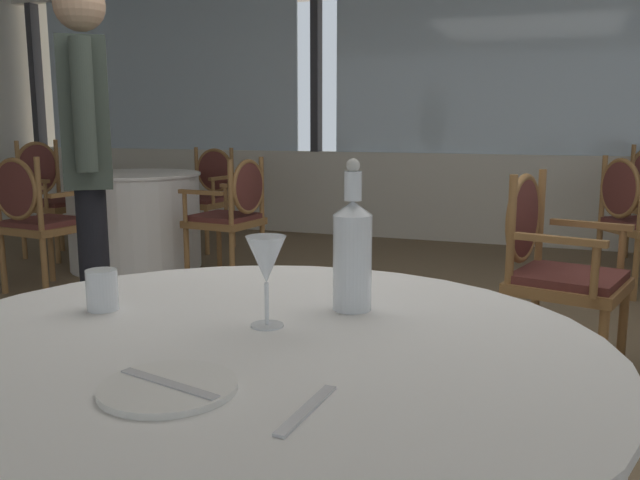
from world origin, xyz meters
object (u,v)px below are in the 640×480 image
at_px(side_plate, 168,387).
at_px(water_tumbler, 102,290).
at_px(dining_chair_0_1, 34,213).
at_px(dining_chair_0_3, 207,190).
at_px(dining_chair_0_0, 49,190).
at_px(diner_person_0, 88,153).
at_px(dining_chair_2_2, 635,213).
at_px(dining_chair_1_2, 550,259).
at_px(water_bottle, 352,251).
at_px(dining_chair_0_2, 233,209).
at_px(wine_glass, 266,262).

relative_size(side_plate, water_tumbler, 2.37).
height_order(dining_chair_0_1, dining_chair_0_3, dining_chair_0_1).
relative_size(dining_chair_0_0, diner_person_0, 0.57).
xyz_separation_m(dining_chair_0_1, dining_chair_2_2, (3.76, 1.42, -0.00)).
xyz_separation_m(side_plate, dining_chair_1_2, (0.48, 2.29, -0.21)).
xyz_separation_m(water_bottle, dining_chair_2_2, (0.85, 3.58, -0.33)).
bearing_deg(diner_person_0, water_tumbler, -87.61).
relative_size(dining_chair_0_2, dining_chair_2_2, 0.97).
bearing_deg(dining_chair_0_3, dining_chair_0_0, -45.26).
relative_size(dining_chair_0_0, dining_chair_0_1, 1.07).
distance_m(water_bottle, dining_chair_0_1, 3.64).
xyz_separation_m(water_bottle, dining_chair_0_3, (-2.69, 4.05, -0.35)).
bearing_deg(wine_glass, dining_chair_1_2, 76.28).
bearing_deg(dining_chair_0_2, dining_chair_1_2, 158.39).
distance_m(side_plate, dining_chair_1_2, 2.35).
bearing_deg(dining_chair_0_2, dining_chair_2_2, -160.93).
bearing_deg(water_tumbler, dining_chair_2_2, 70.37).
bearing_deg(water_bottle, dining_chair_0_1, 143.41).
bearing_deg(side_plate, dining_chair_0_0, 134.24).
distance_m(dining_chair_0_1, dining_chair_2_2, 4.02).
bearing_deg(dining_chair_1_2, wine_glass, -88.88).
bearing_deg(dining_chair_1_2, diner_person_0, -147.43).
height_order(water_tumbler, dining_chair_2_2, dining_chair_2_2).
relative_size(dining_chair_0_1, dining_chair_0_3, 1.01).
xyz_separation_m(side_plate, dining_chair_2_2, (0.97, 4.09, -0.21)).
height_order(water_bottle, dining_chair_0_3, water_bottle).
xyz_separation_m(water_bottle, dining_chair_0_2, (-1.86, 2.99, -0.35)).
distance_m(water_tumbler, dining_chair_2_2, 4.00).
bearing_deg(dining_chair_2_2, dining_chair_0_1, 168.38).
xyz_separation_m(dining_chair_0_0, dining_chair_1_2, (4.11, -1.43, -0.03)).
bearing_deg(dining_chair_0_2, side_plate, 123.27).
relative_size(wine_glass, water_tumbler, 2.06).
bearing_deg(dining_chair_0_0, side_plate, -38.88).
bearing_deg(side_plate, dining_chair_0_2, 116.40).
distance_m(side_plate, water_bottle, 0.53).
height_order(dining_chair_2_2, diner_person_0, diner_person_0).
relative_size(dining_chair_0_0, dining_chair_0_3, 1.09).
relative_size(water_tumbler, diner_person_0, 0.05).
relative_size(dining_chair_0_2, diner_person_0, 0.51).
distance_m(water_tumbler, dining_chair_1_2, 2.16).
bearing_deg(side_plate, dining_chair_1_2, 78.13).
height_order(wine_glass, diner_person_0, diner_person_0).
height_order(water_tumbler, dining_chair_0_0, dining_chair_0_0).
relative_size(water_bottle, wine_glass, 1.79).
bearing_deg(dining_chair_2_2, water_tumbler, -141.85).
bearing_deg(water_bottle, diner_person_0, 144.33).
bearing_deg(water_bottle, dining_chair_2_2, 76.61).
height_order(dining_chair_1_2, diner_person_0, diner_person_0).
height_order(water_bottle, dining_chair_2_2, water_bottle).
bearing_deg(dining_chair_2_2, water_bottle, -135.62).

